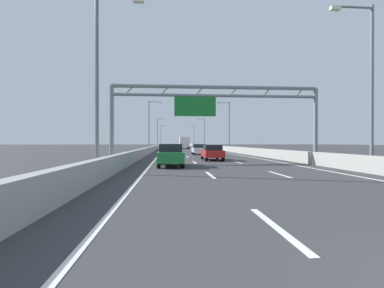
{
  "coord_description": "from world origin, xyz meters",
  "views": [
    {
      "loc": [
        -3.87,
        -1.93,
        1.66
      ],
      "look_at": [
        1.04,
        60.03,
        1.31
      ],
      "focal_mm": 26.94,
      "sensor_mm": 36.0,
      "label": 1
    }
  ],
  "objects_px": {
    "streetlamp_right_near": "(368,77)",
    "white_car": "(199,149)",
    "streetlamp_left_distant": "(161,134)",
    "box_truck": "(184,142)",
    "red_car": "(212,152)",
    "sign_gantry": "(214,103)",
    "streetlamp_left_far": "(158,131)",
    "green_car": "(171,155)",
    "streetlamp_right_distant": "(194,134)",
    "streetlamp_right_far": "(204,131)",
    "streetlamp_left_mid": "(150,123)",
    "silver_car": "(187,145)",
    "streetlamp_left_near": "(101,72)",
    "streetlamp_right_mid": "(228,123)"
  },
  "relations": [
    {
      "from": "streetlamp_left_near",
      "to": "white_car",
      "type": "relative_size",
      "value": 2.28
    },
    {
      "from": "streetlamp_left_distant",
      "to": "red_car",
      "type": "distance_m",
      "value": 107.62
    },
    {
      "from": "streetlamp_right_mid",
      "to": "streetlamp_left_distant",
      "type": "distance_m",
      "value": 80.13
    },
    {
      "from": "streetlamp_left_mid",
      "to": "streetlamp_left_distant",
      "type": "relative_size",
      "value": 1.0
    },
    {
      "from": "streetlamp_left_mid",
      "to": "white_car",
      "type": "height_order",
      "value": "streetlamp_left_mid"
    },
    {
      "from": "streetlamp_left_far",
      "to": "green_car",
      "type": "distance_m",
      "value": 74.67
    },
    {
      "from": "streetlamp_left_mid",
      "to": "streetlamp_right_far",
      "type": "distance_m",
      "value": 42.1
    },
    {
      "from": "streetlamp_left_near",
      "to": "streetlamp_left_mid",
      "type": "bearing_deg",
      "value": 90.0
    },
    {
      "from": "streetlamp_right_near",
      "to": "streetlamp_right_mid",
      "type": "distance_m",
      "value": 39.36
    },
    {
      "from": "streetlamp_left_mid",
      "to": "white_car",
      "type": "xyz_separation_m",
      "value": [
        7.63,
        -16.36,
        -4.66
      ]
    },
    {
      "from": "streetlamp_right_far",
      "to": "box_truck",
      "type": "height_order",
      "value": "streetlamp_right_far"
    },
    {
      "from": "streetlamp_left_near",
      "to": "red_car",
      "type": "relative_size",
      "value": 2.21
    },
    {
      "from": "sign_gantry",
      "to": "streetlamp_right_far",
      "type": "height_order",
      "value": "streetlamp_right_far"
    },
    {
      "from": "white_car",
      "to": "green_car",
      "type": "height_order",
      "value": "green_car"
    },
    {
      "from": "streetlamp_left_near",
      "to": "box_truck",
      "type": "height_order",
      "value": "streetlamp_left_near"
    },
    {
      "from": "streetlamp_left_mid",
      "to": "red_car",
      "type": "relative_size",
      "value": 2.21
    },
    {
      "from": "white_car",
      "to": "green_car",
      "type": "distance_m",
      "value": 19.13
    },
    {
      "from": "sign_gantry",
      "to": "silver_car",
      "type": "xyz_separation_m",
      "value": [
        3.86,
        97.98,
        -4.13
      ]
    },
    {
      "from": "streetlamp_left_distant",
      "to": "box_truck",
      "type": "relative_size",
      "value": 1.24
    },
    {
      "from": "streetlamp_left_distant",
      "to": "box_truck",
      "type": "xyz_separation_m",
      "value": [
        7.47,
        -58.56,
        -3.73
      ]
    },
    {
      "from": "streetlamp_left_near",
      "to": "red_car",
      "type": "xyz_separation_m",
      "value": [
        7.56,
        10.83,
        -4.66
      ]
    },
    {
      "from": "streetlamp_right_far",
      "to": "red_car",
      "type": "bearing_deg",
      "value": -96.19
    },
    {
      "from": "streetlamp_left_mid",
      "to": "streetlamp_left_distant",
      "type": "xyz_separation_m",
      "value": [
        0.0,
        78.72,
        0.0
      ]
    },
    {
      "from": "streetlamp_right_mid",
      "to": "streetlamp_right_near",
      "type": "bearing_deg",
      "value": -90.0
    },
    {
      "from": "box_truck",
      "to": "green_car",
      "type": "bearing_deg",
      "value": -93.92
    },
    {
      "from": "streetlamp_left_far",
      "to": "streetlamp_right_distant",
      "type": "height_order",
      "value": "same"
    },
    {
      "from": "streetlamp_right_near",
      "to": "streetlamp_right_mid",
      "type": "height_order",
      "value": "same"
    },
    {
      "from": "streetlamp_right_mid",
      "to": "silver_car",
      "type": "relative_size",
      "value": 2.21
    },
    {
      "from": "sign_gantry",
      "to": "streetlamp_left_mid",
      "type": "bearing_deg",
      "value": 102.93
    },
    {
      "from": "streetlamp_right_mid",
      "to": "streetlamp_left_distant",
      "type": "relative_size",
      "value": 1.0
    },
    {
      "from": "green_car",
      "to": "streetlamp_right_near",
      "type": "bearing_deg",
      "value": -20.85
    },
    {
      "from": "red_car",
      "to": "green_car",
      "type": "distance_m",
      "value": 7.61
    },
    {
      "from": "sign_gantry",
      "to": "streetlamp_left_far",
      "type": "relative_size",
      "value": 1.82
    },
    {
      "from": "streetlamp_right_mid",
      "to": "streetlamp_left_far",
      "type": "bearing_deg",
      "value": 110.77
    },
    {
      "from": "streetlamp_left_far",
      "to": "streetlamp_right_far",
      "type": "xyz_separation_m",
      "value": [
        14.93,
        0.0,
        0.0
      ]
    },
    {
      "from": "streetlamp_right_near",
      "to": "red_car",
      "type": "bearing_deg",
      "value": 124.24
    },
    {
      "from": "white_car",
      "to": "streetlamp_right_near",
      "type": "bearing_deg",
      "value": -72.38
    },
    {
      "from": "streetlamp_left_far",
      "to": "red_car",
      "type": "xyz_separation_m",
      "value": [
        7.56,
        -67.89,
        -4.66
      ]
    },
    {
      "from": "sign_gantry",
      "to": "white_car",
      "type": "bearing_deg",
      "value": 88.55
    },
    {
      "from": "streetlamp_right_near",
      "to": "white_car",
      "type": "distance_m",
      "value": 24.58
    },
    {
      "from": "streetlamp_left_near",
      "to": "silver_car",
      "type": "relative_size",
      "value": 2.21
    },
    {
      "from": "sign_gantry",
      "to": "streetlamp_right_distant",
      "type": "relative_size",
      "value": 1.82
    },
    {
      "from": "streetlamp_left_near",
      "to": "green_car",
      "type": "xyz_separation_m",
      "value": [
        3.69,
        4.28,
        -4.61
      ]
    },
    {
      "from": "streetlamp_left_far",
      "to": "streetlamp_right_mid",
      "type": "bearing_deg",
      "value": -69.23
    },
    {
      "from": "streetlamp_left_distant",
      "to": "streetlamp_left_far",
      "type": "bearing_deg",
      "value": -90.0
    },
    {
      "from": "green_car",
      "to": "sign_gantry",
      "type": "bearing_deg",
      "value": 44.71
    },
    {
      "from": "streetlamp_right_mid",
      "to": "silver_car",
      "type": "distance_m",
      "value": 66.7
    },
    {
      "from": "silver_car",
      "to": "streetlamp_left_near",
      "type": "bearing_deg",
      "value": -95.99
    },
    {
      "from": "streetlamp_left_distant",
      "to": "silver_car",
      "type": "distance_m",
      "value": 17.21
    },
    {
      "from": "sign_gantry",
      "to": "streetlamp_right_distant",
      "type": "height_order",
      "value": "streetlamp_right_distant"
    }
  ]
}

